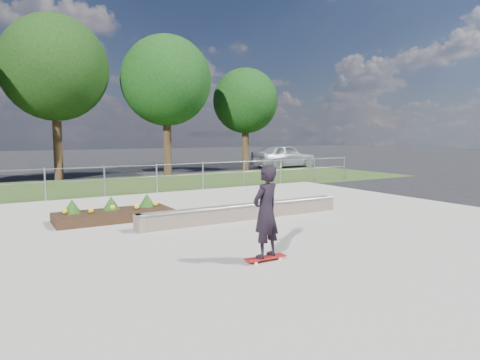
% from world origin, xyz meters
% --- Properties ---
extents(ground, '(120.00, 120.00, 0.00)m').
position_xyz_m(ground, '(0.00, 0.00, 0.00)').
color(ground, black).
rests_on(ground, ground).
extents(grass_verge, '(30.00, 8.00, 0.02)m').
position_xyz_m(grass_verge, '(0.00, 11.00, 0.01)').
color(grass_verge, '#2E451B').
rests_on(grass_verge, ground).
extents(concrete_slab, '(15.00, 15.00, 0.06)m').
position_xyz_m(concrete_slab, '(0.00, 0.00, 0.03)').
color(concrete_slab, '#AAA496').
rests_on(concrete_slab, ground).
extents(fence, '(20.06, 0.06, 1.20)m').
position_xyz_m(fence, '(0.00, 7.50, 0.77)').
color(fence, gray).
rests_on(fence, ground).
extents(tree_mid_left, '(5.25, 5.25, 8.25)m').
position_xyz_m(tree_mid_left, '(-2.50, 15.00, 5.61)').
color(tree_mid_left, '#332014').
rests_on(tree_mid_left, ground).
extents(tree_mid_right, '(4.90, 4.90, 7.70)m').
position_xyz_m(tree_mid_right, '(3.00, 14.00, 5.23)').
color(tree_mid_right, '#312013').
rests_on(tree_mid_right, ground).
extents(tree_far_right, '(4.20, 4.20, 6.60)m').
position_xyz_m(tree_far_right, '(9.00, 15.50, 4.48)').
color(tree_far_right, '#312313').
rests_on(tree_far_right, ground).
extents(grind_ledge, '(6.00, 0.44, 0.43)m').
position_xyz_m(grind_ledge, '(0.21, 1.26, 0.26)').
color(grind_ledge, brown).
rests_on(grind_ledge, concrete_slab).
extents(planter_bed, '(3.00, 1.20, 0.61)m').
position_xyz_m(planter_bed, '(-2.86, 2.98, 0.24)').
color(planter_bed, black).
rests_on(planter_bed, concrete_slab).
extents(skateboarder, '(0.80, 0.56, 1.74)m').
position_xyz_m(skateboarder, '(-1.49, -2.22, 0.96)').
color(skateboarder, white).
rests_on(skateboarder, concrete_slab).
extents(parked_car, '(4.96, 2.24, 1.65)m').
position_xyz_m(parked_car, '(12.29, 15.68, 0.83)').
color(parked_car, '#AFB6BA').
rests_on(parked_car, ground).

